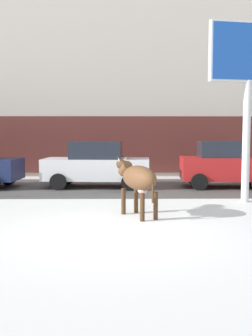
{
  "coord_description": "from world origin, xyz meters",
  "views": [
    {
      "loc": [
        0.14,
        -8.39,
        2.18
      ],
      "look_at": [
        0.31,
        3.78,
        1.1
      ],
      "focal_mm": 42.35,
      "sensor_mm": 36.0,
      "label": 1
    }
  ],
  "objects_px": {
    "car_white_sedan": "(97,165)",
    "pedestrian_by_cars": "(206,161)",
    "cow_brown": "(138,179)",
    "car_red_hatchback": "(225,164)",
    "billboard": "(248,63)"
  },
  "relations": [
    {
      "from": "car_red_hatchback",
      "to": "pedestrian_by_cars",
      "type": "relative_size",
      "value": 2.08
    },
    {
      "from": "cow_brown",
      "to": "car_red_hatchback",
      "type": "xyz_separation_m",
      "value": [
        3.71,
        5.46,
        -0.07
      ]
    },
    {
      "from": "cow_brown",
      "to": "pedestrian_by_cars",
      "type": "distance_m",
      "value": 8.96
    },
    {
      "from": "cow_brown",
      "to": "billboard",
      "type": "height_order",
      "value": "billboard"
    },
    {
      "from": "cow_brown",
      "to": "car_white_sedan",
      "type": "relative_size",
      "value": 0.43
    },
    {
      "from": "cow_brown",
      "to": "car_white_sedan",
      "type": "xyz_separation_m",
      "value": [
        -1.41,
        5.59,
        -0.09
      ]
    },
    {
      "from": "cow_brown",
      "to": "car_red_hatchback",
      "type": "distance_m",
      "value": 6.6
    },
    {
      "from": "billboard",
      "to": "pedestrian_by_cars",
      "type": "bearing_deg",
      "value": 89.14
    },
    {
      "from": "billboard",
      "to": "car_red_hatchback",
      "type": "bearing_deg",
      "value": 86.31
    },
    {
      "from": "billboard",
      "to": "car_white_sedan",
      "type": "distance_m",
      "value": 6.91
    },
    {
      "from": "billboard",
      "to": "pedestrian_by_cars",
      "type": "height_order",
      "value": "billboard"
    },
    {
      "from": "cow_brown",
      "to": "car_white_sedan",
      "type": "bearing_deg",
      "value": 104.11
    },
    {
      "from": "car_white_sedan",
      "to": "billboard",
      "type": "bearing_deg",
      "value": -35.37
    },
    {
      "from": "car_white_sedan",
      "to": "pedestrian_by_cars",
      "type": "distance_m",
      "value": 5.64
    },
    {
      "from": "car_red_hatchback",
      "to": "pedestrian_by_cars",
      "type": "bearing_deg",
      "value": 92.58
    }
  ]
}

